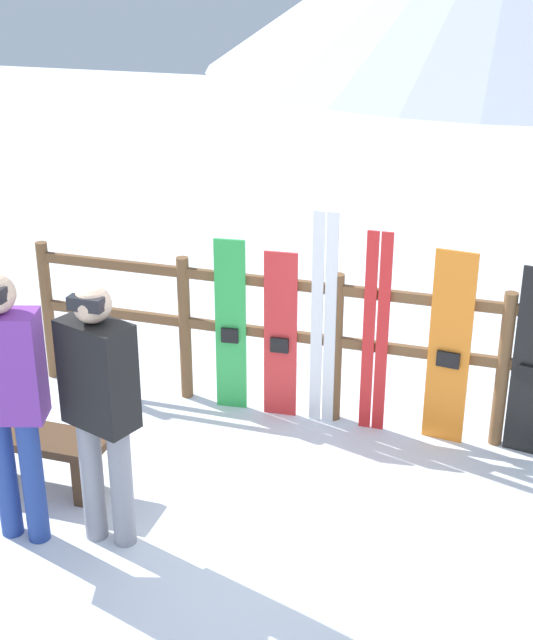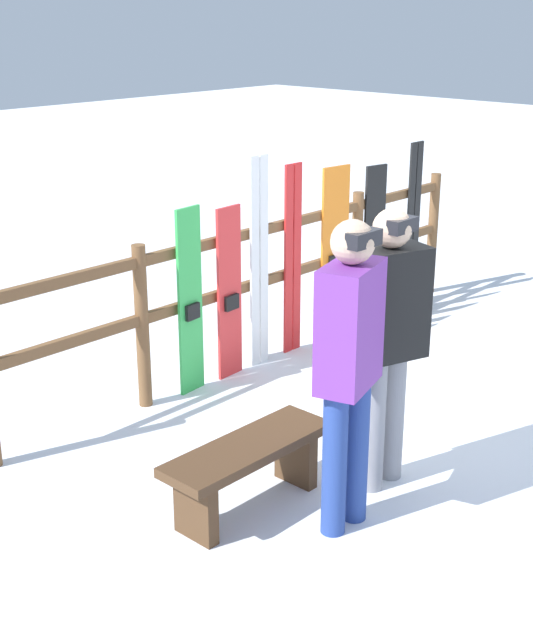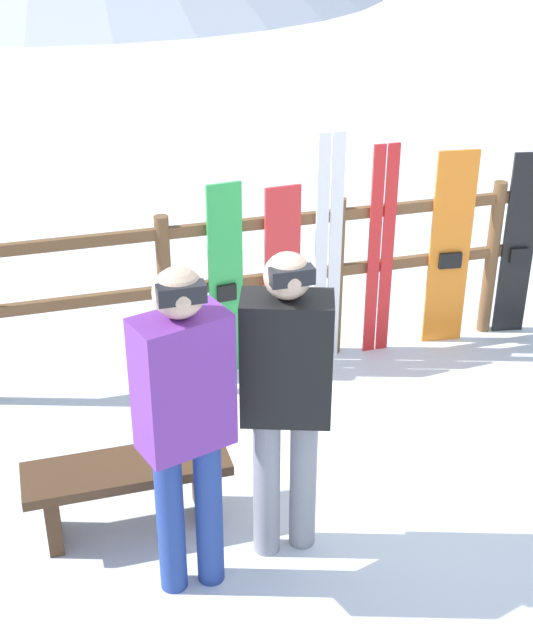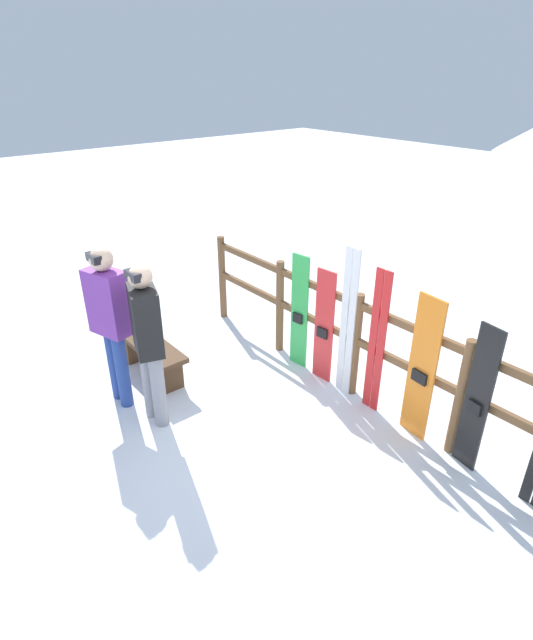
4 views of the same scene
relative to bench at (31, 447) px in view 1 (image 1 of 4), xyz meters
name	(u,v)px [view 1 (image 1 of 4)]	position (x,y,z in m)	size (l,w,h in m)	color
ground_plane	(265,555)	(1.78, -0.25, -0.31)	(40.00, 40.00, 0.00)	white
fence	(336,336)	(1.78, 1.58, 0.42)	(5.18, 0.10, 1.24)	brown
bench	(31,447)	(0.00, 0.00, 0.00)	(1.13, 0.36, 0.43)	#4C331E
person_purple	(8,391)	(0.25, -0.52, 0.74)	(0.49, 0.36, 1.80)	navy
person_black	(100,399)	(0.79, -0.39, 0.71)	(0.51, 0.38, 1.75)	gray
snowboard_green	(231,326)	(0.94, 1.52, 0.41)	(0.25, 0.07, 1.45)	green
snowboard_red	(280,336)	(1.35, 1.52, 0.38)	(0.26, 0.07, 1.39)	red
ski_pair_white	(323,321)	(1.69, 1.52, 0.56)	(0.19, 0.02, 1.73)	white
ski_pair_red	(376,334)	(2.10, 1.52, 0.50)	(0.19, 0.02, 1.62)	red
snowboard_orange	(449,349)	(2.66, 1.52, 0.45)	(0.31, 0.08, 1.53)	orange
snowboard_black_stripe	(530,364)	(3.24, 1.52, 0.42)	(0.24, 0.09, 1.46)	black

